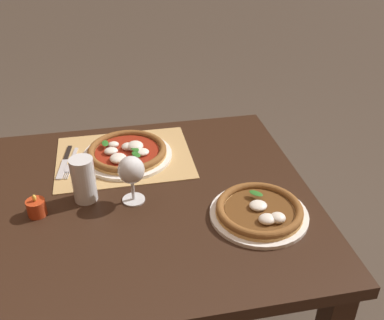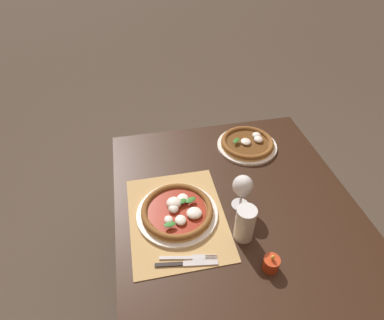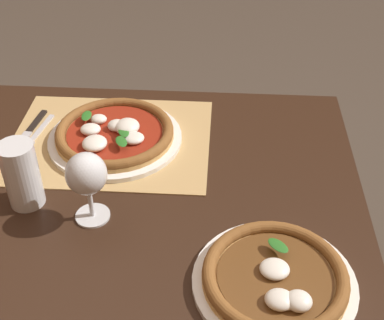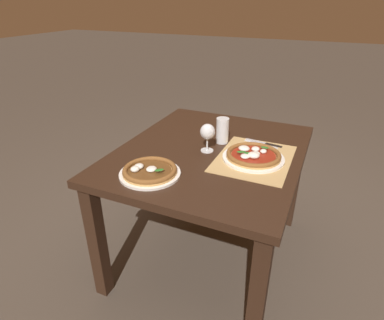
# 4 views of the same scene
# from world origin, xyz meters

# --- Properties ---
(dining_table) EXTENTS (1.16, 0.97, 0.74)m
(dining_table) POSITION_xyz_m (0.00, 0.00, 0.63)
(dining_table) COLOR black
(dining_table) RESTS_ON ground
(paper_placemat) EXTENTS (0.47, 0.37, 0.00)m
(paper_placemat) POSITION_xyz_m (-0.01, -0.24, 0.74)
(paper_placemat) COLOR tan
(paper_placemat) RESTS_ON dining_table
(pizza_near) EXTENTS (0.32, 0.32, 0.05)m
(pizza_near) POSITION_xyz_m (-0.02, -0.24, 0.76)
(pizza_near) COLOR white
(pizza_near) RESTS_ON paper_placemat
(pizza_far) EXTENTS (0.29, 0.29, 0.05)m
(pizza_far) POSITION_xyz_m (-0.38, 0.16, 0.76)
(pizza_far) COLOR white
(pizza_far) RESTS_ON dining_table
(wine_glass) EXTENTS (0.08, 0.08, 0.16)m
(wine_glass) POSITION_xyz_m (-0.02, 0.01, 0.85)
(wine_glass) COLOR silver
(wine_glass) RESTS_ON dining_table
(pint_glass) EXTENTS (0.07, 0.07, 0.15)m
(pint_glass) POSITION_xyz_m (0.12, -0.02, 0.81)
(pint_glass) COLOR silver
(pint_glass) RESTS_ON dining_table
(fork) EXTENTS (0.05, 0.20, 0.00)m
(fork) POSITION_xyz_m (0.17, -0.24, 0.75)
(fork) COLOR #B7B7BC
(fork) RESTS_ON paper_placemat
(knife) EXTENTS (0.05, 0.22, 0.01)m
(knife) POSITION_xyz_m (0.19, -0.25, 0.75)
(knife) COLOR black
(knife) RESTS_ON paper_placemat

